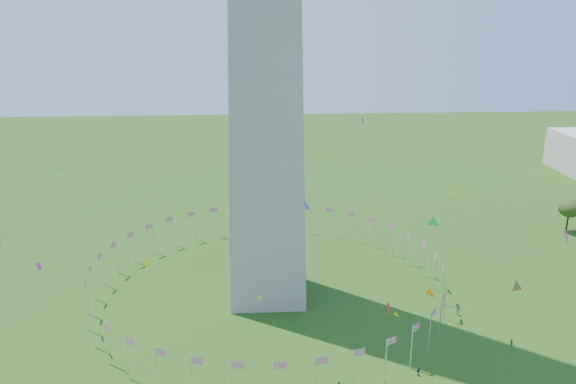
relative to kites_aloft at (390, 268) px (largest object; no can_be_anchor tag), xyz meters
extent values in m
cylinder|color=silver|center=(18.68, 28.48, -15.23)|extent=(0.24, 0.24, 9.00)
cylinder|color=silver|center=(18.08, 35.43, -15.23)|extent=(0.24, 0.24, 9.00)
cylinder|color=silver|center=(16.27, 42.16, -15.23)|extent=(0.24, 0.24, 9.00)
cylinder|color=silver|center=(13.32, 48.48, -15.23)|extent=(0.24, 0.24, 9.00)
cylinder|color=silver|center=(9.32, 54.19, -15.23)|extent=(0.24, 0.24, 9.00)
cylinder|color=silver|center=(4.39, 59.12, -15.23)|extent=(0.24, 0.24, 9.00)
cylinder|color=silver|center=(-1.32, 63.12, -15.23)|extent=(0.24, 0.24, 9.00)
cylinder|color=silver|center=(-7.64, 66.07, -15.23)|extent=(0.24, 0.24, 9.00)
cylinder|color=silver|center=(-14.37, 67.87, -15.23)|extent=(0.24, 0.24, 9.00)
cylinder|color=silver|center=(-21.32, 68.48, -15.23)|extent=(0.24, 0.24, 9.00)
cylinder|color=silver|center=(-28.26, 67.87, -15.23)|extent=(0.24, 0.24, 9.00)
cylinder|color=silver|center=(-35.00, 66.07, -15.23)|extent=(0.24, 0.24, 9.00)
cylinder|color=silver|center=(-41.32, 63.12, -15.23)|extent=(0.24, 0.24, 9.00)
cylinder|color=silver|center=(-47.03, 59.12, -15.23)|extent=(0.24, 0.24, 9.00)
cylinder|color=silver|center=(-51.96, 54.19, -15.23)|extent=(0.24, 0.24, 9.00)
cylinder|color=silver|center=(-55.96, 48.48, -15.23)|extent=(0.24, 0.24, 9.00)
cylinder|color=silver|center=(-58.90, 42.16, -15.23)|extent=(0.24, 0.24, 9.00)
cylinder|color=silver|center=(-60.71, 35.43, -15.23)|extent=(0.24, 0.24, 9.00)
cylinder|color=silver|center=(-61.32, 28.48, -15.23)|extent=(0.24, 0.24, 9.00)
cylinder|color=silver|center=(-60.71, 21.54, -15.23)|extent=(0.24, 0.24, 9.00)
cylinder|color=silver|center=(-58.90, 14.80, -15.23)|extent=(0.24, 0.24, 9.00)
cylinder|color=silver|center=(-55.96, 8.48, -15.23)|extent=(0.24, 0.24, 9.00)
cylinder|color=silver|center=(-51.96, 2.77, -15.23)|extent=(0.24, 0.24, 9.00)
cylinder|color=silver|center=(-47.03, -2.16, -15.23)|extent=(0.24, 0.24, 9.00)
cylinder|color=silver|center=(-41.32, -6.16, -15.23)|extent=(0.24, 0.24, 9.00)
cylinder|color=silver|center=(-35.00, -9.11, -15.23)|extent=(0.24, 0.24, 9.00)
cylinder|color=silver|center=(-28.26, -10.91, -15.23)|extent=(0.24, 0.24, 9.00)
cylinder|color=silver|center=(-14.37, -10.91, -15.23)|extent=(0.24, 0.24, 9.00)
cylinder|color=silver|center=(-7.64, -9.11, -15.23)|extent=(0.24, 0.24, 9.00)
cylinder|color=silver|center=(-1.32, -6.16, -15.23)|extent=(0.24, 0.24, 9.00)
cylinder|color=silver|center=(4.39, -2.16, -15.23)|extent=(0.24, 0.24, 9.00)
cylinder|color=silver|center=(9.32, 2.77, -15.23)|extent=(0.24, 0.24, 9.00)
cylinder|color=silver|center=(13.32, 8.48, -15.23)|extent=(0.24, 0.24, 9.00)
cylinder|color=silver|center=(16.27, 14.80, -15.23)|extent=(0.24, 0.24, 9.00)
cylinder|color=silver|center=(18.08, 21.54, -15.23)|extent=(0.24, 0.24, 9.00)
imported|color=#1E2546|center=(5.33, -4.25, -18.95)|extent=(0.98, 0.67, 1.57)
imported|color=#39194D|center=(20.06, 16.37, -18.92)|extent=(1.11, 1.19, 1.61)
imported|color=#262626|center=(26.42, 3.87, -19.00)|extent=(0.74, 1.04, 1.46)
plane|color=green|center=(10.16, 8.60, 5.23)|extent=(2.30, 1.34, 2.63)
plane|color=#CC2699|center=(17.29, -23.50, 15.27)|extent=(1.35, 1.94, 2.07)
plane|color=yellow|center=(-40.89, -8.58, 5.99)|extent=(0.11, 1.70, 1.71)
plane|color=green|center=(-68.75, 36.39, 9.55)|extent=(0.51, 1.53, 1.57)
plane|color=yellow|center=(-23.31, 8.95, -10.02)|extent=(1.12, 0.59, 1.19)
plane|color=blue|center=(-14.85, 2.40, 11.22)|extent=(1.57, 1.14, 1.76)
plane|color=#CC2699|center=(1.02, 35.48, 20.17)|extent=(1.01, 0.73, 1.20)
plane|color=yellow|center=(3.68, 6.85, -13.49)|extent=(1.40, 1.36, 1.36)
plane|color=red|center=(-1.24, -5.56, -4.93)|extent=(1.73, 1.82, 2.14)
plane|color=#CC2699|center=(-72.66, 28.17, -10.85)|extent=(1.55, 1.78, 1.80)
plane|color=yellow|center=(14.21, 10.76, 10.60)|extent=(1.29, 0.78, 1.19)
plane|color=orange|center=(25.81, 3.59, -6.46)|extent=(2.29, 1.11, 2.13)
plane|color=orange|center=(10.47, 7.79, -9.48)|extent=(1.53, 2.28, 2.68)
ellipsoid|color=#3B541C|center=(70.26, 63.01, -14.73)|extent=(6.41, 6.41, 10.01)
camera|label=1|loc=(-23.79, -90.18, 43.28)|focal=35.00mm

